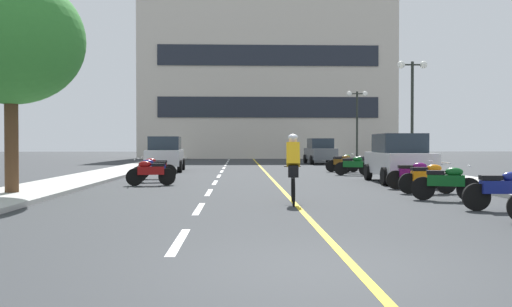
{
  "coord_description": "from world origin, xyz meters",
  "views": [
    {
      "loc": [
        -1.11,
        -5.98,
        1.46
      ],
      "look_at": [
        -0.43,
        15.11,
        1.06
      ],
      "focal_mm": 37.68,
      "sensor_mm": 36.0,
      "label": 1
    }
  ],
  "objects_px": {
    "motorcycle_4": "(414,175)",
    "motorcycle_7": "(155,167)",
    "parked_car_mid": "(165,154)",
    "motorcycle_2": "(446,182)",
    "motorcycle_3": "(428,177)",
    "cyclist_rider": "(293,167)",
    "parked_car_far": "(320,151)",
    "motorcycle_5": "(150,172)",
    "motorcycle_8": "(353,165)",
    "motorcycle_9": "(357,164)",
    "motorcycle_1": "(503,189)",
    "motorcycle_6": "(153,170)",
    "street_lamp_far": "(357,110)",
    "parked_car_near": "(399,158)",
    "motorcycle_10": "(342,163)",
    "street_lamp_mid": "(412,91)",
    "roadside_tree": "(11,40)",
    "motorcycle_11": "(343,162)"
  },
  "relations": [
    {
      "from": "motorcycle_6",
      "to": "motorcycle_7",
      "type": "distance_m",
      "value": 1.85
    },
    {
      "from": "motorcycle_8",
      "to": "motorcycle_11",
      "type": "xyz_separation_m",
      "value": [
        0.44,
        4.59,
        0.0
      ]
    },
    {
      "from": "motorcycle_9",
      "to": "motorcycle_2",
      "type": "bearing_deg",
      "value": -92.1
    },
    {
      "from": "motorcycle_1",
      "to": "motorcycle_6",
      "type": "bearing_deg",
      "value": 134.96
    },
    {
      "from": "motorcycle_6",
      "to": "parked_car_far",
      "type": "bearing_deg",
      "value": 63.18
    },
    {
      "from": "motorcycle_4",
      "to": "motorcycle_11",
      "type": "height_order",
      "value": "same"
    },
    {
      "from": "motorcycle_5",
      "to": "motorcycle_9",
      "type": "bearing_deg",
      "value": 39.24
    },
    {
      "from": "roadside_tree",
      "to": "motorcycle_8",
      "type": "distance_m",
      "value": 15.32
    },
    {
      "from": "motorcycle_5",
      "to": "street_lamp_mid",
      "type": "bearing_deg",
      "value": 31.92
    },
    {
      "from": "parked_car_far",
      "to": "motorcycle_6",
      "type": "bearing_deg",
      "value": -116.82
    },
    {
      "from": "street_lamp_far",
      "to": "motorcycle_2",
      "type": "bearing_deg",
      "value": -97.19
    },
    {
      "from": "motorcycle_8",
      "to": "motorcycle_9",
      "type": "distance_m",
      "value": 1.56
    },
    {
      "from": "motorcycle_3",
      "to": "cyclist_rider",
      "type": "height_order",
      "value": "cyclist_rider"
    },
    {
      "from": "motorcycle_2",
      "to": "motorcycle_10",
      "type": "bearing_deg",
      "value": 89.86
    },
    {
      "from": "street_lamp_far",
      "to": "parked_car_mid",
      "type": "height_order",
      "value": "street_lamp_far"
    },
    {
      "from": "parked_car_near",
      "to": "motorcycle_6",
      "type": "xyz_separation_m",
      "value": [
        -9.2,
        0.52,
        -0.44
      ]
    },
    {
      "from": "motorcycle_3",
      "to": "motorcycle_1",
      "type": "bearing_deg",
      "value": -86.92
    },
    {
      "from": "parked_car_mid",
      "to": "motorcycle_2",
      "type": "height_order",
      "value": "parked_car_mid"
    },
    {
      "from": "motorcycle_1",
      "to": "motorcycle_3",
      "type": "relative_size",
      "value": 1.0
    },
    {
      "from": "motorcycle_6",
      "to": "street_lamp_far",
      "type": "bearing_deg",
      "value": 55.95
    },
    {
      "from": "motorcycle_2",
      "to": "motorcycle_10",
      "type": "distance_m",
      "value": 13.8
    },
    {
      "from": "motorcycle_4",
      "to": "motorcycle_7",
      "type": "relative_size",
      "value": 1.0
    },
    {
      "from": "street_lamp_mid",
      "to": "motorcycle_9",
      "type": "xyz_separation_m",
      "value": [
        -2.69,
        0.03,
        -3.53
      ]
    },
    {
      "from": "motorcycle_9",
      "to": "motorcycle_1",
      "type": "bearing_deg",
      "value": -90.1
    },
    {
      "from": "parked_car_near",
      "to": "parked_car_far",
      "type": "bearing_deg",
      "value": 90.4
    },
    {
      "from": "street_lamp_far",
      "to": "parked_car_mid",
      "type": "distance_m",
      "value": 15.41
    },
    {
      "from": "roadside_tree",
      "to": "motorcycle_1",
      "type": "relative_size",
      "value": 3.5
    },
    {
      "from": "motorcycle_6",
      "to": "motorcycle_3",
      "type": "bearing_deg",
      "value": -29.56
    },
    {
      "from": "parked_car_mid",
      "to": "parked_car_far",
      "type": "bearing_deg",
      "value": 45.55
    },
    {
      "from": "street_lamp_far",
      "to": "motorcycle_5",
      "type": "height_order",
      "value": "street_lamp_far"
    },
    {
      "from": "street_lamp_mid",
      "to": "motorcycle_3",
      "type": "distance_m",
      "value": 11.38
    },
    {
      "from": "street_lamp_mid",
      "to": "street_lamp_far",
      "type": "relative_size",
      "value": 1.06
    },
    {
      "from": "roadside_tree",
      "to": "street_lamp_mid",
      "type": "height_order",
      "value": "roadside_tree"
    },
    {
      "from": "motorcycle_7",
      "to": "parked_car_near",
      "type": "bearing_deg",
      "value": -14.1
    },
    {
      "from": "parked_car_far",
      "to": "motorcycle_4",
      "type": "xyz_separation_m",
      "value": [
        -0.28,
        -21.39,
        -0.44
      ]
    },
    {
      "from": "street_lamp_far",
      "to": "motorcycle_4",
      "type": "height_order",
      "value": "street_lamp_far"
    },
    {
      "from": "roadside_tree",
      "to": "motorcycle_9",
      "type": "xyz_separation_m",
      "value": [
        11.94,
        10.91,
        -3.82
      ]
    },
    {
      "from": "parked_car_far",
      "to": "cyclist_rider",
      "type": "xyz_separation_m",
      "value": [
        -4.52,
        -25.29,
        -0.03
      ]
    },
    {
      "from": "parked_car_near",
      "to": "motorcycle_5",
      "type": "distance_m",
      "value": 9.1
    },
    {
      "from": "motorcycle_3",
      "to": "motorcycle_10",
      "type": "relative_size",
      "value": 1.0
    },
    {
      "from": "motorcycle_5",
      "to": "cyclist_rider",
      "type": "xyz_separation_m",
      "value": [
        4.37,
        -5.69,
        0.41
      ]
    },
    {
      "from": "parked_car_mid",
      "to": "motorcycle_4",
      "type": "bearing_deg",
      "value": -50.62
    },
    {
      "from": "motorcycle_4",
      "to": "motorcycle_9",
      "type": "xyz_separation_m",
      "value": [
        0.16,
        8.95,
        0.0
      ]
    },
    {
      "from": "motorcycle_3",
      "to": "motorcycle_4",
      "type": "relative_size",
      "value": 1.0
    },
    {
      "from": "motorcycle_7",
      "to": "motorcycle_8",
      "type": "relative_size",
      "value": 1.02
    },
    {
      "from": "motorcycle_1",
      "to": "cyclist_rider",
      "type": "height_order",
      "value": "cyclist_rider"
    },
    {
      "from": "street_lamp_mid",
      "to": "motorcycle_4",
      "type": "height_order",
      "value": "street_lamp_mid"
    },
    {
      "from": "motorcycle_8",
      "to": "motorcycle_6",
      "type": "bearing_deg",
      "value": -154.62
    },
    {
      "from": "motorcycle_4",
      "to": "motorcycle_10",
      "type": "bearing_deg",
      "value": 91.41
    },
    {
      "from": "motorcycle_4",
      "to": "motorcycle_9",
      "type": "distance_m",
      "value": 8.96
    }
  ]
}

